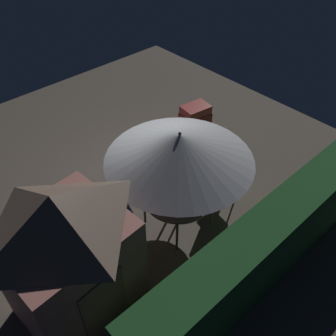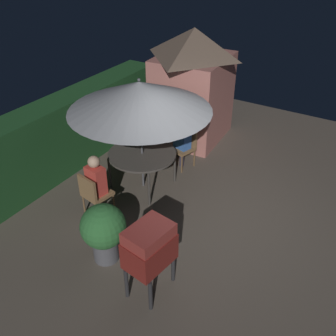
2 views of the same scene
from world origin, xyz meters
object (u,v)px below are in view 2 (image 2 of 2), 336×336
(garden_shed, at_px, (193,85))
(patio_umbrella, at_px, (140,96))
(bbq_grill, at_px, (149,247))
(person_in_red, at_px, (96,179))
(chair_far_side, at_px, (185,145))
(chair_near_shed, at_px, (94,193))
(patio_table, at_px, (142,155))
(person_in_blue, at_px, (182,135))
(potted_plant_by_shed, at_px, (104,230))

(garden_shed, relative_size, patio_umbrella, 1.00)
(bbq_grill, xyz_separation_m, person_in_red, (0.98, 1.84, -0.06))
(bbq_grill, height_order, chair_far_side, bbq_grill)
(bbq_grill, relative_size, chair_far_side, 1.33)
(chair_near_shed, bearing_deg, patio_table, -9.75)
(person_in_blue, bearing_deg, potted_plant_by_shed, -173.45)
(patio_umbrella, distance_m, bbq_grill, 2.94)
(patio_table, relative_size, chair_far_side, 1.54)
(chair_far_side, height_order, potted_plant_by_shed, potted_plant_by_shed)
(garden_shed, bearing_deg, chair_near_shed, -179.78)
(garden_shed, distance_m, person_in_red, 3.74)
(patio_umbrella, bearing_deg, potted_plant_by_shed, -161.89)
(patio_table, relative_size, bbq_grill, 1.15)
(bbq_grill, bearing_deg, chair_near_shed, 64.26)
(patio_table, height_order, potted_plant_by_shed, potted_plant_by_shed)
(chair_far_side, relative_size, person_in_red, 0.71)
(garden_shed, height_order, patio_umbrella, garden_shed)
(patio_table, distance_m, bbq_grill, 2.70)
(patio_table, distance_m, person_in_red, 1.19)
(person_in_red, height_order, person_in_blue, same)
(bbq_grill, bearing_deg, garden_shed, 21.80)
(potted_plant_by_shed, bearing_deg, garden_shed, 11.14)
(bbq_grill, bearing_deg, person_in_blue, 22.22)
(bbq_grill, bearing_deg, chair_far_side, 21.39)
(potted_plant_by_shed, xyz_separation_m, person_in_blue, (3.13, 0.36, 0.17))
(bbq_grill, relative_size, chair_near_shed, 1.33)
(chair_near_shed, xyz_separation_m, potted_plant_by_shed, (-0.76, -0.88, 0.09))
(patio_umbrella, distance_m, chair_near_shed, 1.97)
(patio_table, bearing_deg, person_in_red, 170.25)
(person_in_blue, bearing_deg, chair_far_side, -15.28)
(chair_far_side, xyz_separation_m, person_in_red, (-2.37, 0.53, 0.26))
(bbq_grill, distance_m, chair_far_side, 3.60)
(patio_umbrella, bearing_deg, chair_near_shed, 170.25)
(bbq_grill, distance_m, chair_near_shed, 2.08)
(bbq_grill, relative_size, person_in_red, 0.95)
(person_in_red, bearing_deg, chair_far_side, -12.55)
(patio_umbrella, bearing_deg, chair_far_side, -15.28)
(patio_table, distance_m, person_in_blue, 1.15)
(patio_table, bearing_deg, chair_far_side, -15.28)
(garden_shed, xyz_separation_m, person_in_blue, (-1.40, -0.53, -0.61))
(garden_shed, distance_m, patio_table, 2.60)
(potted_plant_by_shed, height_order, person_in_blue, person_in_blue)
(potted_plant_by_shed, bearing_deg, chair_near_shed, 49.11)
(patio_table, height_order, person_in_red, person_in_red)
(patio_table, bearing_deg, chair_near_shed, 170.25)
(chair_far_side, bearing_deg, chair_near_shed, 167.54)
(patio_umbrella, xyz_separation_m, chair_near_shed, (-1.26, 0.22, -1.50))
(patio_table, height_order, person_in_blue, person_in_blue)
(garden_shed, bearing_deg, chair_far_side, -157.19)
(chair_near_shed, bearing_deg, potted_plant_by_shed, -130.89)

